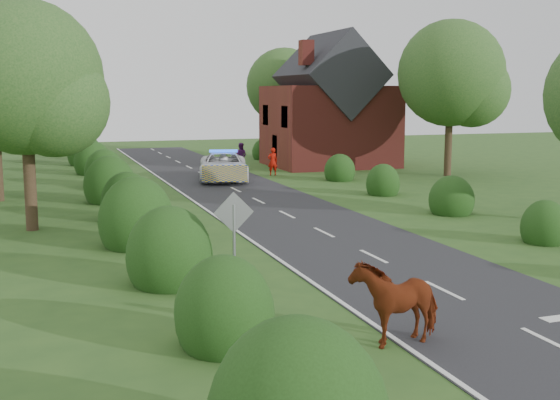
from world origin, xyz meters
name	(u,v)px	position (x,y,z in m)	size (l,w,h in m)	color
ground	(444,291)	(0.00, 0.00, 0.00)	(120.00, 120.00, 0.00)	#2D501F
road	(265,204)	(0.00, 15.00, 0.01)	(6.00, 70.00, 0.02)	black
road_markings	(244,213)	(-1.60, 12.93, 0.03)	(4.96, 70.00, 0.01)	white
hedgerow_left	(129,206)	(-6.51, 11.69, 0.75)	(2.75, 50.41, 3.00)	#1E3D14
hedgerow_right	(436,197)	(6.60, 11.21, 0.55)	(2.10, 45.78, 2.10)	#1E3D14
tree_left_a	(32,84)	(-9.75, 11.86, 5.34)	(5.74, 5.60, 8.38)	#332316
tree_left_d	(27,85)	(-10.23, 39.85, 5.64)	(6.15, 6.00, 8.89)	#332316
tree_right_b	(456,78)	(14.29, 21.84, 5.94)	(6.56, 6.40, 9.40)	#332316
tree_right_c	(288,89)	(9.27, 37.85, 5.34)	(6.15, 6.00, 8.58)	#332316
road_sign	(234,226)	(-5.00, 2.00, 1.65)	(1.06, 0.08, 2.53)	gray
house	(329,111)	(9.49, 30.00, 3.79)	(8.00, 7.40, 9.17)	maroon
cow	(396,306)	(-2.91, -2.79, 0.72)	(1.07, 2.02, 1.43)	maroon
police_van	(224,166)	(0.44, 24.21, 0.82)	(3.98, 6.36, 1.78)	white
pedestrian_red	(273,162)	(3.93, 25.71, 0.85)	(0.62, 0.41, 1.70)	#9B0F06
pedestrian_purple	(241,156)	(2.96, 29.48, 0.89)	(0.87, 0.68, 1.79)	#4D1757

